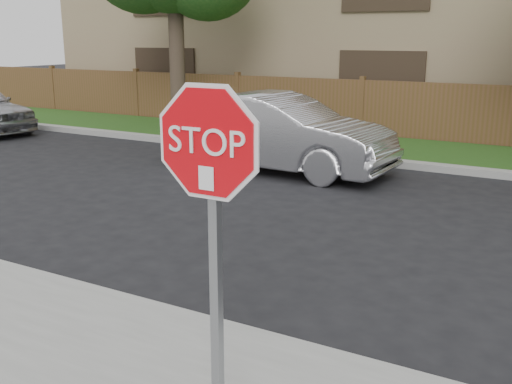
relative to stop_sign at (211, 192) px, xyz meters
The scene contains 5 objects.
ground 2.39m from the stop_sign, 73.82° to the left, with size 90.00×90.00×0.00m, color black.
far_curb 9.80m from the stop_sign, 87.45° to the left, with size 70.00×0.30×0.15m, color gray.
grass_strip 11.43m from the stop_sign, 87.82° to the left, with size 70.00×3.00×0.12m, color #1E4714.
stop_sign is the anchor object (origin of this frame).
sedan_left 8.88m from the stop_sign, 114.59° to the left, with size 1.71×4.90×1.62m, color #B2B2B7.
Camera 1 is at (1.59, -4.49, 2.78)m, focal length 42.00 mm.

